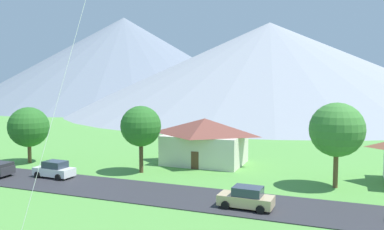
% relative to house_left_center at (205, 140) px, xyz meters
% --- Properties ---
extents(road_strip, '(160.00, 6.54, 0.08)m').
position_rel_house_left_center_xyz_m(road_strip, '(6.87, -13.76, -2.79)').
color(road_strip, '#2D2D33').
rests_on(road_strip, ground).
extents(mountain_west_ridge, '(132.06, 132.06, 29.74)m').
position_rel_house_left_center_xyz_m(mountain_west_ridge, '(-8.06, 87.47, 12.03)').
color(mountain_west_ridge, '#8E939E').
rests_on(mountain_west_ridge, ground).
extents(mountain_far_west_ridge, '(134.19, 134.19, 38.83)m').
position_rel_house_left_center_xyz_m(mountain_far_west_ridge, '(-76.95, 109.33, 16.58)').
color(mountain_far_west_ridge, slate).
rests_on(mountain_far_west_ridge, ground).
extents(house_left_center, '(9.87, 7.19, 5.47)m').
position_rel_house_left_center_xyz_m(house_left_center, '(0.00, 0.00, 0.00)').
color(house_left_center, beige).
rests_on(house_left_center, ground).
extents(tree_left_of_center, '(4.83, 4.83, 6.81)m').
position_rel_house_left_center_xyz_m(tree_left_of_center, '(-20.02, -7.35, 1.54)').
color(tree_left_of_center, brown).
rests_on(tree_left_of_center, ground).
extents(tree_center, '(5.01, 5.01, 7.93)m').
position_rel_house_left_center_xyz_m(tree_center, '(14.94, -5.88, 2.57)').
color(tree_center, brown).
rests_on(tree_center, ground).
extents(tree_right_of_center, '(4.38, 4.38, 7.27)m').
position_rel_house_left_center_xyz_m(tree_right_of_center, '(-4.82, -7.00, 2.21)').
color(tree_right_of_center, '#4C3823').
rests_on(tree_right_of_center, ground).
extents(parked_car_tan_mid_west, '(4.26, 2.19, 1.68)m').
position_rel_house_left_center_xyz_m(parked_car_tan_mid_west, '(8.67, -14.94, -1.97)').
color(parked_car_tan_mid_west, tan).
rests_on(parked_car_tan_mid_west, road_strip).
extents(parked_car_white_mid_east, '(4.27, 2.22, 1.68)m').
position_rel_house_left_center_xyz_m(parked_car_white_mid_east, '(-11.92, -12.39, -1.97)').
color(parked_car_white_mid_east, white).
rests_on(parked_car_white_mid_east, road_strip).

